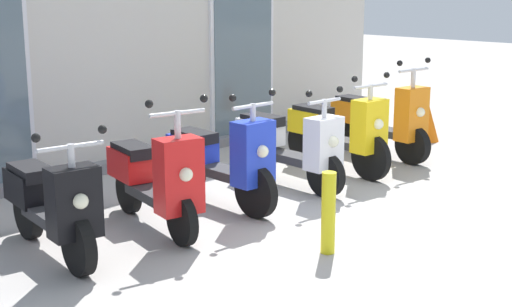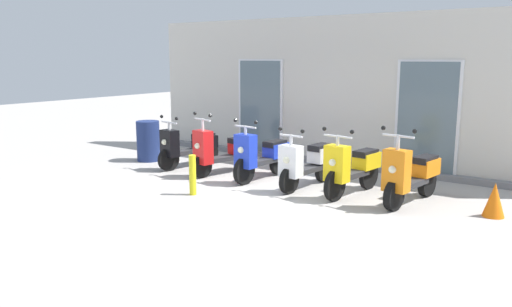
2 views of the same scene
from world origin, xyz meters
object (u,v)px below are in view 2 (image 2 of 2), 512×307
object	(u,v)px
scooter_red	(223,150)
scooter_orange	(411,175)
trash_bin	(148,141)
scooter_yellow	(352,167)
curb_bollard	(193,175)
scooter_black	(188,146)
scooter_blue	(261,155)
scooter_white	(307,162)
traffic_cone	(494,200)

from	to	relation	value
scooter_red	scooter_orange	xyz separation A→B (m)	(3.83, 0.09, -0.01)
trash_bin	scooter_orange	bearing A→B (deg)	-0.15
scooter_yellow	curb_bollard	size ratio (longest dim) A/B	2.31
scooter_yellow	trash_bin	world-z (taller)	scooter_yellow
curb_bollard	trash_bin	bearing A→B (deg)	149.94
scooter_black	scooter_blue	distance (m)	1.94
scooter_white	traffic_cone	distance (m)	3.16
scooter_yellow	trash_bin	distance (m)	5.09
scooter_blue	traffic_cone	distance (m)	4.18
scooter_black	scooter_yellow	bearing A→B (deg)	-1.17
scooter_black	curb_bollard	xyz separation A→B (m)	(1.59, -1.64, -0.11)
scooter_white	scooter_yellow	xyz separation A→B (m)	(0.89, -0.01, 0.02)
scooter_white	scooter_orange	size ratio (longest dim) A/B	0.98
scooter_red	trash_bin	size ratio (longest dim) A/B	1.68
scooter_orange	curb_bollard	distance (m)	3.64
scooter_yellow	scooter_orange	distance (m)	1.00
scooter_orange	scooter_white	bearing A→B (deg)	-178.29
scooter_red	traffic_cone	xyz separation A→B (m)	(5.09, 0.12, -0.23)
scooter_red	curb_bollard	size ratio (longest dim) A/B	2.20
scooter_black	curb_bollard	bearing A→B (deg)	-45.81
scooter_orange	trash_bin	bearing A→B (deg)	179.85
scooter_orange	curb_bollard	bearing A→B (deg)	-153.48
scooter_blue	trash_bin	distance (m)	3.17
scooter_red	scooter_yellow	xyz separation A→B (m)	(2.83, 0.02, 0.00)
scooter_black	scooter_red	size ratio (longest dim) A/B	1.01
scooter_yellow	trash_bin	size ratio (longest dim) A/B	1.76
scooter_white	scooter_yellow	world-z (taller)	scooter_yellow
scooter_black	scooter_orange	size ratio (longest dim) A/B	0.96
scooter_red	scooter_blue	size ratio (longest dim) A/B	0.97
scooter_orange	trash_bin	xyz separation A→B (m)	(-6.09, 0.02, -0.02)
scooter_red	scooter_white	bearing A→B (deg)	0.89
traffic_cone	scooter_red	bearing A→B (deg)	-178.68
scooter_blue	trash_bin	xyz separation A→B (m)	(-3.17, 0.04, -0.03)
scooter_yellow	scooter_black	bearing A→B (deg)	178.83
scooter_blue	scooter_white	xyz separation A→B (m)	(1.02, -0.03, -0.01)
scooter_yellow	curb_bollard	distance (m)	2.75
scooter_black	scooter_yellow	distance (m)	3.85
scooter_red	curb_bollard	world-z (taller)	scooter_red
scooter_black	traffic_cone	world-z (taller)	scooter_black
curb_bollard	traffic_cone	world-z (taller)	curb_bollard
scooter_black	traffic_cone	bearing A→B (deg)	0.13
scooter_black	scooter_yellow	xyz separation A→B (m)	(3.85, -0.08, 0.04)
scooter_black	scooter_orange	xyz separation A→B (m)	(4.85, -0.02, 0.02)
trash_bin	scooter_blue	bearing A→B (deg)	-0.78
scooter_blue	trash_bin	size ratio (longest dim) A/B	1.74
scooter_white	scooter_orange	xyz separation A→B (m)	(1.89, 0.06, 0.01)
scooter_blue	scooter_orange	xyz separation A→B (m)	(2.91, 0.03, -0.00)
curb_bollard	scooter_yellow	bearing A→B (deg)	34.69
trash_bin	scooter_white	bearing A→B (deg)	-0.98
scooter_blue	trash_bin	bearing A→B (deg)	179.22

